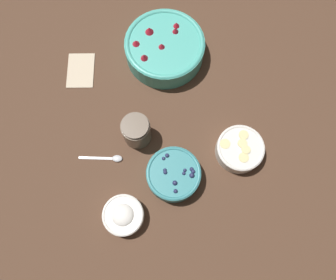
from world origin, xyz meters
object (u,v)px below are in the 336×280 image
object	(u,v)px
bowl_blueberries	(174,174)
bowl_cream	(123,215)
bowl_strawberries	(165,47)
jar_chocolate	(137,131)
bowl_bananas	(240,149)

from	to	relation	value
bowl_blueberries	bowl_cream	size ratio (longest dim) A/B	1.36
bowl_blueberries	bowl_cream	bearing A→B (deg)	112.03
bowl_strawberries	bowl_cream	size ratio (longest dim) A/B	2.22
bowl_strawberries	jar_chocolate	xyz separation A→B (m)	(-0.26, 0.17, 0.00)
bowl_bananas	bowl_blueberries	bearing A→B (deg)	94.37
bowl_cream	jar_chocolate	bearing A→B (deg)	-24.62
bowl_blueberries	bowl_cream	world-z (taller)	bowl_blueberries
jar_chocolate	bowl_blueberries	bearing A→B (deg)	-156.52
bowl_strawberries	bowl_bananas	distance (m)	0.42
jar_chocolate	bowl_strawberries	bearing A→B (deg)	-33.15
bowl_strawberries	bowl_bananas	world-z (taller)	bowl_strawberries
bowl_bananas	jar_chocolate	size ratio (longest dim) A/B	1.38
bowl_strawberries	bowl_cream	xyz separation A→B (m)	(-0.49, 0.27, -0.02)
bowl_bananas	jar_chocolate	xyz separation A→B (m)	(0.14, 0.29, 0.02)
bowl_strawberries	jar_chocolate	bearing A→B (deg)	146.85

